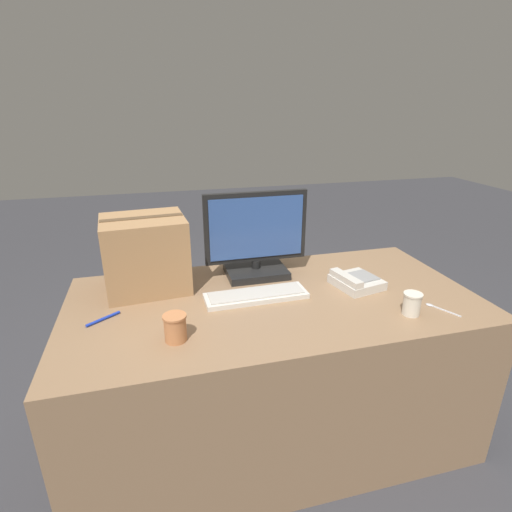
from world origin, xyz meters
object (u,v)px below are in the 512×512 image
Objects in this scene: monitor at (256,241)px; paper_cup_right at (412,304)px; spoon at (438,308)px; cardboard_box at (146,254)px; pen_marker at (103,319)px; keyboard at (256,295)px; desk_phone at (355,281)px; paper_cup_left at (175,328)px.

paper_cup_right is (0.51, -0.55, -0.13)m from monitor.
cardboard_box reaches higher than spoon.
cardboard_box is at bearing 20.61° from pen_marker.
monitor is at bearing 132.91° from paper_cup_right.
spoon is (0.72, -0.28, -0.01)m from keyboard.
paper_cup_right reaches higher than desk_phone.
cardboard_box is (-0.46, 0.23, 0.16)m from keyboard.
desk_phone is at bearing -1.45° from keyboard.
desk_phone is at bearing 13.59° from spoon.
paper_cup_right is at bearing -3.03° from paper_cup_left.
monitor is 0.31m from keyboard.
spoon is (1.09, -0.04, -0.05)m from paper_cup_left.
cardboard_box is (-1.18, 0.52, 0.17)m from spoon.
spoon is 1.13× the size of pen_marker.
monitor is 1.10× the size of keyboard.
desk_phone is 0.62× the size of cardboard_box.
monitor is at bearing 74.26° from keyboard.
paper_cup_left reaches higher than paper_cup_right.
pen_marker is at bearing 167.58° from paper_cup_right.
cardboard_box is at bearing 152.82° from paper_cup_right.
keyboard is 1.19× the size of cardboard_box.
pen_marker is (-1.22, 0.27, -0.04)m from paper_cup_right.
monitor reaches higher than paper_cup_right.
desk_phone is (0.42, -0.25, -0.15)m from monitor.
monitor reaches higher than pen_marker.
pen_marker is (-1.36, 0.25, 0.00)m from spoon.
keyboard is 0.64m from pen_marker.
desk_phone is at bearing 107.49° from paper_cup_right.
paper_cup_left is 1.09m from spoon.
spoon is 1.38m from pen_marker.
cardboard_box is at bearing 153.84° from desk_phone.
desk_phone is 2.32× the size of paper_cup_left.
paper_cup_left is at bearing -73.67° from pen_marker.
keyboard reaches higher than spoon.
cardboard_box is at bearing 151.91° from keyboard.
monitor reaches higher than spoon.
paper_cup_right is at bearing -47.09° from monitor.
monitor is 4.88× the size of paper_cup_left.
desk_phone reaches higher than spoon.
paper_cup_right is (0.95, -0.05, -0.00)m from paper_cup_left.
paper_cup_left reaches higher than keyboard.
keyboard is 0.77m from spoon.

